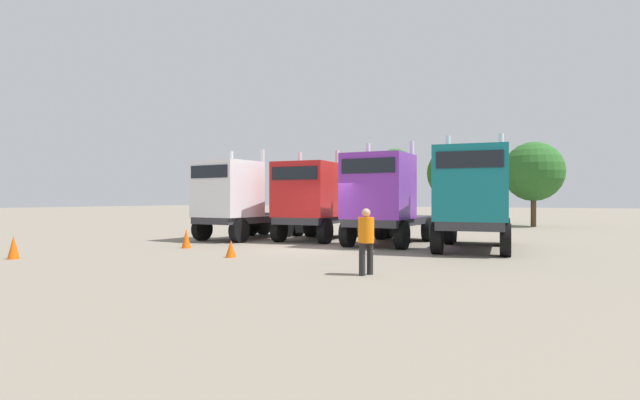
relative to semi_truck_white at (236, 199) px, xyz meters
The scene contains 12 objects.
ground 6.07m from the semi_truck_white, 23.10° to the right, with size 200.00×200.00×0.00m, color gray.
semi_truck_white is the anchor object (origin of this frame).
semi_truck_red 3.56m from the semi_truck_white, 19.76° to the left, with size 3.08×5.88×4.10m.
semi_truck_purple 7.09m from the semi_truck_white, ahead, with size 2.89×6.40×4.26m.
semi_truck_teal 10.70m from the semi_truck_white, ahead, with size 3.49×6.64×4.29m.
visitor_in_hivis 11.83m from the semi_truck_white, 35.26° to the right, with size 0.51×0.51×1.66m.
traffic_cone_near 4.33m from the semi_truck_white, 78.79° to the right, with size 0.36×0.36×0.73m, color #F2590C.
traffic_cone_mid 9.47m from the semi_truck_white, 98.66° to the right, with size 0.36×0.36×0.74m, color #F2590C.
traffic_cone_far 7.16m from the semi_truck_white, 52.32° to the right, with size 0.36×0.36×0.55m, color #F2590C.
oak_far_left 18.80m from the semi_truck_white, 87.93° to the left, with size 3.16×3.16×5.82m.
oak_far_centre 20.41m from the semi_truck_white, 75.52° to the left, with size 4.19×4.19×5.93m.
oak_far_right 21.67m from the semi_truck_white, 60.44° to the left, with size 4.06×4.06×5.80m.
Camera 1 is at (9.43, -15.92, 1.90)m, focal length 28.07 mm.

